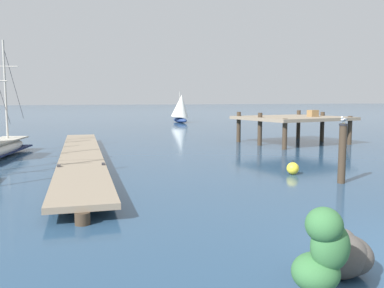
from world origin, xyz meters
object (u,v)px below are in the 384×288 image
Objects in this scene: shore_rock_near_right at (342,254)px; mooring_buoy at (293,168)px; distant_sailboat at (181,109)px; mooring_piling at (342,153)px; coastal_shrub at (322,253)px; perched_seagull at (344,119)px.

mooring_buoy is at bearing 61.60° from shore_rock_near_right.
shore_rock_near_right reaches higher than mooring_buoy.
shore_rock_near_right is 9.22m from mooring_buoy.
distant_sailboat is at bearing 79.39° from mooring_buoy.
shore_rock_near_right is at bearing -129.53° from mooring_piling.
coastal_shrub is at bearing -121.23° from mooring_buoy.
distant_sailboat is (5.78, 36.37, 0.66)m from mooring_piling.
perched_seagull is at bearing -99.02° from distant_sailboat.
perched_seagull reaches higher than coastal_shrub.
perched_seagull is 8.16m from shore_rock_near_right.
mooring_piling reaches higher than mooring_buoy.
mooring_piling is 36.83m from distant_sailboat.
perched_seagull reaches higher than shore_rock_near_right.
mooring_buoy is (4.38, 8.11, -0.13)m from shore_rock_near_right.
distant_sailboat reaches higher than coastal_shrub.
mooring_piling is 3.80× the size of mooring_buoy.
perched_seagull reaches higher than mooring_buoy.
coastal_shrub is at bearing -105.31° from distant_sailboat.
shore_rock_near_right is 1.41m from coastal_shrub.
perched_seagull is 0.25× the size of coastal_shrub.
perched_seagull is at bearing 20.85° from mooring_piling.
mooring_piling is at bearing -159.15° from perched_seagull.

